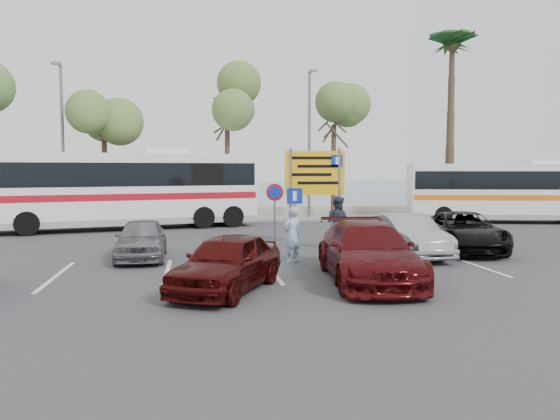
{
  "coord_description": "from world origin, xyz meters",
  "views": [
    {
      "loc": [
        -3.34,
        -16.12,
        2.86
      ],
      "look_at": [
        -0.32,
        3.0,
        1.39
      ],
      "focal_mm": 35.0,
      "sensor_mm": 36.0,
      "label": 1
    }
  ],
  "objects": [
    {
      "name": "coach_bus_left",
      "position": [
        -6.5,
        10.5,
        1.77
      ],
      "size": [
        12.48,
        5.35,
        3.81
      ],
      "color": "white",
      "rests_on": "ground"
    },
    {
      "name": "pedestrian_far",
      "position": [
        1.69,
        2.58,
        0.94
      ],
      "size": [
        1.15,
        1.16,
        1.89
      ],
      "primitive_type": "imported",
      "rotation": [
        0.0,
        0.0,
        2.3
      ],
      "color": "#32364B",
      "rests_on": "ground"
    },
    {
      "name": "pedestrian_near",
      "position": [
        -0.4,
        0.07,
        0.86
      ],
      "size": [
        0.75,
        0.66,
        1.72
      ],
      "primitive_type": "imported",
      "rotation": [
        0.0,
        0.0,
        3.64
      ],
      "color": "#8DABCD",
      "rests_on": "ground"
    },
    {
      "name": "car_silver_a",
      "position": [
        -5.0,
        1.5,
        0.64
      ],
      "size": [
        1.57,
        3.76,
        1.27
      ],
      "primitive_type": "imported",
      "rotation": [
        0.0,
        0.0,
        0.02
      ],
      "color": "slate",
      "rests_on": "ground"
    },
    {
      "name": "sign_no_stop",
      "position": [
        -0.6,
        2.38,
        1.58
      ],
      "size": [
        0.6,
        0.08,
        2.35
      ],
      "color": "slate",
      "rests_on": "ground"
    },
    {
      "name": "palm_tree",
      "position": [
        11.5,
        14.0,
        9.87
      ],
      "size": [
        4.8,
        4.8,
        11.2
      ],
      "color": "#382619",
      "rests_on": "kerb_strip"
    },
    {
      "name": "tree_mid",
      "position": [
        -1.5,
        14.0,
        6.65
      ],
      "size": [
        3.2,
        3.2,
        8.0
      ],
      "color": "#382619",
      "rests_on": "kerb_strip"
    },
    {
      "name": "direction_sign",
      "position": [
        1.0,
        3.2,
        2.43
      ],
      "size": [
        2.2,
        0.12,
        3.6
      ],
      "color": "slate",
      "rests_on": "ground"
    },
    {
      "name": "lane_markings",
      "position": [
        -1.14,
        -1.0,
        0.0
      ],
      "size": [
        12.02,
        4.2,
        0.01
      ],
      "primitive_type": null,
      "color": "silver",
      "rests_on": "ground"
    },
    {
      "name": "sign_parking",
      "position": [
        -0.2,
        0.79,
        1.47
      ],
      "size": [
        0.5,
        0.07,
        2.25
      ],
      "color": "slate",
      "rests_on": "ground"
    },
    {
      "name": "kerb_strip",
      "position": [
        0.0,
        14.0,
        0.07
      ],
      "size": [
        44.0,
        2.4,
        0.15
      ],
      "primitive_type": "cube",
      "color": "gray",
      "rests_on": "ground"
    },
    {
      "name": "coach_bus_right",
      "position": [
        13.31,
        10.5,
        1.54
      ],
      "size": [
        10.91,
        4.68,
        3.33
      ],
      "color": "white",
      "rests_on": "ground"
    },
    {
      "name": "street_lamp_left",
      "position": [
        -10.0,
        13.52,
        4.6
      ],
      "size": [
        0.45,
        1.15,
        8.01
      ],
      "color": "slate",
      "rests_on": "kerb_strip"
    },
    {
      "name": "car_maroon",
      "position": [
        1.0,
        -2.95,
        0.74
      ],
      "size": [
        2.58,
        5.32,
        1.49
      ],
      "primitive_type": "imported",
      "rotation": [
        0.0,
        0.0,
        -0.1
      ],
      "color": "#530D10",
      "rests_on": "ground"
    },
    {
      "name": "sea",
      "position": [
        0.0,
        60.0,
        0.01
      ],
      "size": [
        140.0,
        140.0,
        0.0
      ],
      "primitive_type": "plane",
      "color": "#3B515E",
      "rests_on": "ground"
    },
    {
      "name": "suv_black",
      "position": [
        5.9,
        1.5,
        0.68
      ],
      "size": [
        3.32,
        5.26,
        1.35
      ],
      "primitive_type": "imported",
      "rotation": [
        0.0,
        0.0,
        -0.24
      ],
      "color": "black",
      "rests_on": "ground"
    },
    {
      "name": "tree_left",
      "position": [
        -8.0,
        14.0,
        6.0
      ],
      "size": [
        3.2,
        3.2,
        7.2
      ],
      "color": "#382619",
      "rests_on": "kerb_strip"
    },
    {
      "name": "tree_right",
      "position": [
        4.5,
        14.0,
        6.17
      ],
      "size": [
        3.2,
        3.2,
        7.4
      ],
      "color": "#382619",
      "rests_on": "kerb_strip"
    },
    {
      "name": "ground",
      "position": [
        0.0,
        0.0,
        0.0
      ],
      "size": [
        120.0,
        120.0,
        0.0
      ],
      "primitive_type": "plane",
      "color": "#37373A",
      "rests_on": "ground"
    },
    {
      "name": "seawall",
      "position": [
        0.0,
        16.0,
        0.3
      ],
      "size": [
        48.0,
        0.8,
        0.6
      ],
      "primitive_type": "cube",
      "color": "#AA9D88",
      "rests_on": "ground"
    },
    {
      "name": "street_lamp_right",
      "position": [
        3.0,
        13.52,
        4.6
      ],
      "size": [
        0.45,
        1.15,
        8.01
      ],
      "color": "slate",
      "rests_on": "kerb_strip"
    },
    {
      "name": "car_silver_b",
      "position": [
        3.5,
        0.68,
        0.68
      ],
      "size": [
        1.67,
        4.21,
        1.36
      ],
      "primitive_type": "imported",
      "rotation": [
        0.0,
        0.0,
        0.06
      ],
      "color": "#99999E",
      "rests_on": "ground"
    },
    {
      "name": "car_red",
      "position": [
        -2.6,
        -3.5,
        0.68
      ],
      "size": [
        3.26,
        4.27,
        1.36
      ],
      "primitive_type": "imported",
      "rotation": [
        0.0,
        0.0,
        -0.48
      ],
      "color": "#400A09",
      "rests_on": "ground"
    }
  ]
}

